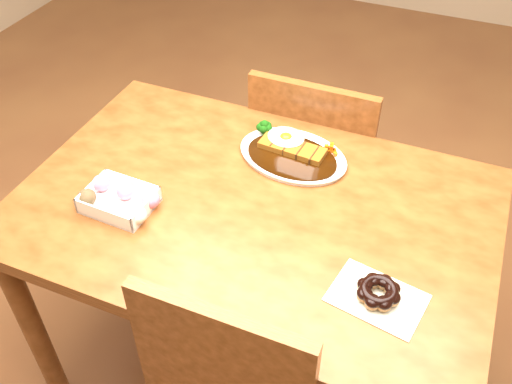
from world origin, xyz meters
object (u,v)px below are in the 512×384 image
at_px(pon_de_ring, 378,292).
at_px(katsu_curry_plate, 292,152).
at_px(table, 254,232).
at_px(donut_box, 119,199).
at_px(chair_far, 317,165).

bearing_deg(pon_de_ring, katsu_curry_plate, 130.99).
distance_m(table, pon_de_ring, 0.41).
xyz_separation_m(donut_box, pon_de_ring, (0.67, -0.03, -0.00)).
bearing_deg(pon_de_ring, chair_far, 116.11).
height_order(table, pon_de_ring, pon_de_ring).
height_order(table, donut_box, donut_box).
bearing_deg(table, chair_far, 88.34).
xyz_separation_m(table, pon_de_ring, (0.36, -0.17, 0.12)).
xyz_separation_m(chair_far, donut_box, (-0.32, -0.67, 0.30)).
relative_size(chair_far, katsu_curry_plate, 2.61).
xyz_separation_m(chair_far, katsu_curry_plate, (0.01, -0.31, 0.29)).
relative_size(chair_far, pon_de_ring, 3.99).
bearing_deg(pon_de_ring, donut_box, 177.28).
bearing_deg(chair_far, table, 88.11).
bearing_deg(katsu_curry_plate, table, -95.68).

